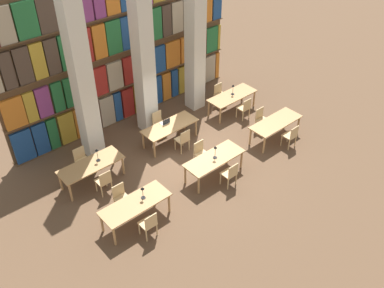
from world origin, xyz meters
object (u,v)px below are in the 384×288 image
chair_1 (121,197)px  desk_lamp_2 (97,153)px  chair_3 (201,153)px  desk_lamp_1 (215,150)px  pillar_right (195,36)px  reading_table_1 (214,160)px  chair_0 (149,224)px  reading_table_0 (135,205)px  chair_2 (230,174)px  chair_5 (261,119)px  reading_table_3 (91,166)px  laptop (165,122)px  reading_table_5 (232,97)px  chair_9 (159,122)px  chair_7 (82,159)px  reading_table_2 (276,124)px  pillar_left (81,77)px  chair_10 (245,108)px  chair_4 (291,136)px  desk_lamp_0 (143,191)px  reading_table_4 (170,127)px  desk_lamp_3 (233,88)px  pillar_center (143,55)px  chair_6 (104,181)px  chair_8 (183,139)px  chair_11 (220,94)px

chair_1 → desk_lamp_2: 1.74m
chair_3 → desk_lamp_1: desk_lamp_1 is taller
pillar_right → reading_table_1: (-2.34, -3.60, -2.35)m
chair_0 → desk_lamp_1: desk_lamp_1 is taller
desk_lamp_2 → reading_table_0: bearing=-94.9°
chair_2 → desk_lamp_2: 4.22m
chair_5 → reading_table_3: size_ratio=0.44×
laptop → reading_table_5: 3.19m
chair_9 → laptop: laptop is taller
desk_lamp_1 → chair_7: size_ratio=0.52×
reading_table_2 → reading_table_5: 2.32m
pillar_left → chair_10: pillar_left is taller
reading_table_3 → reading_table_5: same height
chair_4 → chair_10: 2.32m
desk_lamp_0 → chair_3: (2.82, 0.68, -0.53)m
chair_2 → chair_9: bearing=89.4°
chair_1 → reading_table_4: chair_1 is taller
pillar_right → desk_lamp_3: 2.49m
desk_lamp_2 → reading_table_2: bearing=-21.0°
pillar_center → desk_lamp_0: size_ratio=14.42×
chair_10 → chair_6: bearing=-179.6°
chair_0 → desk_lamp_0: size_ratio=2.15×
desk_lamp_1 → pillar_left: bearing=123.1°
chair_5 → reading_table_3: bearing=-14.3°
reading_table_0 → pillar_left: bearing=78.7°
reading_table_0 → desk_lamp_2: bearing=85.1°
chair_4 → chair_8: same height
chair_0 → chair_2: bearing=0.1°
pillar_left → chair_7: 2.70m
pillar_right → chair_3: 4.48m
chair_2 → desk_lamp_3: 4.46m
chair_11 → chair_0: bearing=30.6°
chair_1 → reading_table_2: chair_1 is taller
reading_table_4 → reading_table_5: same height
pillar_left → reading_table_0: bearing=-101.3°
desk_lamp_1 → laptop: desk_lamp_1 is taller
reading_table_0 → chair_11: 6.95m
desk_lamp_1 → reading_table_5: bearing=36.7°
chair_8 → chair_10: size_ratio=1.00×
desk_lamp_0 → chair_10: 6.20m
reading_table_0 → chair_11: bearing=25.9°
reading_table_0 → desk_lamp_0: bearing=3.4°
reading_table_1 → reading_table_3: size_ratio=1.00×
chair_2 → chair_6: 3.92m
pillar_center → reading_table_5: 4.15m
desk_lamp_0 → chair_4: bearing=-6.5°
pillar_center → reading_table_4: bearing=-87.5°
pillar_right → reading_table_0: (-5.41, -3.61, -2.35)m
pillar_center → desk_lamp_1: bearing=-89.7°
chair_5 → chair_6: 6.28m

